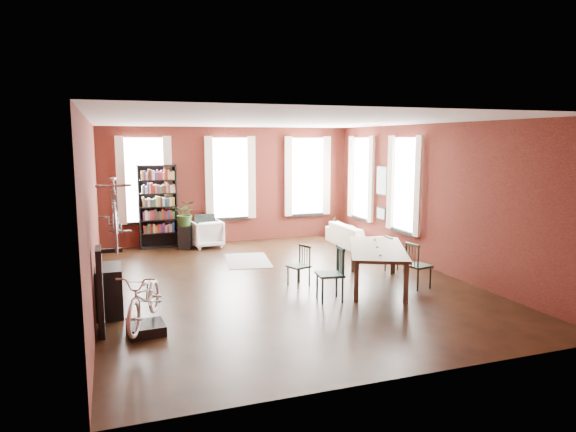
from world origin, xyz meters
name	(u,v)px	position (x,y,z in m)	size (l,w,h in m)	color
room	(283,174)	(0.25, 0.62, 2.14)	(9.00, 9.04, 3.22)	black
dining_table	(377,267)	(1.67, -0.90, 0.38)	(1.03, 2.26, 0.77)	#4D402E
dining_chair_a	(330,274)	(0.42, -1.45, 0.49)	(0.45, 0.45, 0.98)	#1B3B3C
dining_chair_b	(299,266)	(0.23, -0.38, 0.40)	(0.37, 0.37, 0.80)	black
dining_chair_c	(418,265)	(2.37, -1.26, 0.44)	(0.41, 0.41, 0.89)	#1E2E1B
dining_chair_d	(395,254)	(2.56, -0.10, 0.40)	(0.37, 0.37, 0.79)	#1C3E3E
bookshelf	(158,207)	(-2.00, 4.30, 1.10)	(1.00, 0.32, 2.20)	black
white_armchair	(207,232)	(-0.78, 3.94, 0.40)	(0.77, 0.72, 0.79)	white
cream_sofa	(355,232)	(2.95, 2.60, 0.41)	(2.08, 0.61, 0.81)	beige
striped_rug	(248,261)	(-0.17, 1.99, 0.01)	(1.00, 1.59, 0.01)	black
bike_trainer	(146,329)	(-2.79, -1.99, 0.08)	(0.52, 0.52, 0.15)	black
bike_wall_rack	(100,292)	(-3.40, -1.80, 0.65)	(0.16, 0.60, 1.30)	black
console_table	(110,290)	(-3.28, -0.90, 0.40)	(0.40, 0.80, 0.80)	black
plant_stand	(185,238)	(-1.37, 3.86, 0.30)	(0.30, 0.30, 0.61)	black
plant_by_sofa	(331,232)	(2.96, 4.16, 0.14)	(0.34, 0.61, 0.27)	#2E5D25
plant_small	(407,262)	(3.20, 0.44, 0.07)	(0.19, 0.37, 0.13)	#305C25
bicycle_floor	(144,273)	(-2.79, -2.02, 0.93)	(0.54, 0.82, 1.56)	beige
bicycle_hung	(113,190)	(-3.15, -1.80, 2.13)	(0.47, 1.00, 1.66)	#A5A8AD
plant_on_stand	(185,216)	(-1.35, 3.86, 0.87)	(0.61, 0.68, 0.53)	#2B4E1F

